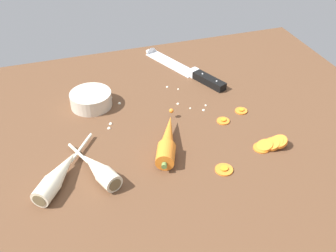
{
  "coord_description": "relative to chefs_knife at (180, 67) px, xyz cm",
  "views": [
    {
      "loc": [
        -24.8,
        -77.96,
        61.52
      ],
      "look_at": [
        0.0,
        -2.0,
        1.5
      ],
      "focal_mm": 43.59,
      "sensor_mm": 36.0,
      "label": 1
    }
  ],
  "objects": [
    {
      "name": "ground_plane",
      "position": [
        -13.41,
        -26.79,
        -2.65
      ],
      "size": [
        120.0,
        90.0,
        4.0
      ],
      "primitive_type": "cube",
      "color": "brown"
    },
    {
      "name": "carrot_slice_stray_mid",
      "position": [
        1.2,
        -29.44,
        -0.29
      ],
      "size": [
        3.23,
        3.23,
        0.7
      ],
      "color": "orange",
      "rests_on": "ground_plane"
    },
    {
      "name": "chefs_knife",
      "position": [
        0.0,
        0.0,
        0.0
      ],
      "size": [
        16.98,
        33.15,
        4.18
      ],
      "color": "silver",
      "rests_on": "ground_plane"
    },
    {
      "name": "carrot_slice_stray_near",
      "position": [
        7.58,
        -27.11,
        -0.29
      ],
      "size": [
        3.2,
        3.2,
        0.7
      ],
      "color": "orange",
      "rests_on": "ground_plane"
    },
    {
      "name": "whole_carrot",
      "position": [
        -15.49,
        -34.85,
        1.45
      ],
      "size": [
        10.53,
        20.39,
        4.2
      ],
      "color": "orange",
      "rests_on": "ground_plane"
    },
    {
      "name": "mince_crumbs",
      "position": [
        -17.39,
        -16.75,
        -0.26
      ],
      "size": [
        27.6,
        14.97,
        0.88
      ],
      "color": "silver",
      "rests_on": "ground_plane"
    },
    {
      "name": "carrot_slice_stack",
      "position": [
        7.52,
        -42.22,
        0.19
      ],
      "size": [
        8.08,
        4.39,
        2.82
      ],
      "color": "orange",
      "rests_on": "ground_plane"
    },
    {
      "name": "parsnip_mid_left",
      "position": [
        -40.85,
        -38.55,
        1.33
      ],
      "size": [
        15.21,
        20.31,
        4.0
      ],
      "color": "beige",
      "rests_on": "ground_plane"
    },
    {
      "name": "prep_bowl",
      "position": [
        -29.48,
        -11.8,
        1.5
      ],
      "size": [
        11.0,
        11.0,
        4.0
      ],
      "color": "beige",
      "rests_on": "ground_plane"
    },
    {
      "name": "carrot_slice_stray_far",
      "position": [
        -6.11,
        -46.12,
        -0.29
      ],
      "size": [
        3.96,
        3.96,
        0.7
      ],
      "color": "orange",
      "rests_on": "ground_plane"
    },
    {
      "name": "parsnip_front",
      "position": [
        -32.44,
        -39.55,
        1.33
      ],
      "size": [
        9.39,
        17.96,
        4.0
      ],
      "color": "beige",
      "rests_on": "ground_plane"
    }
  ]
}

